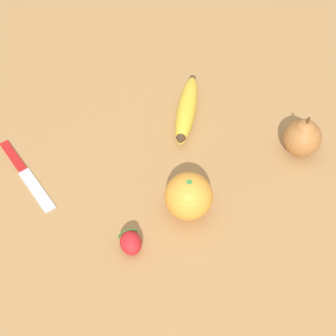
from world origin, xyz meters
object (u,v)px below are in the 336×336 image
(orange, at_px, (189,196))
(pear, at_px, (303,136))
(banana, at_px, (187,110))
(strawberry, at_px, (130,241))
(paring_knife, at_px, (24,172))

(orange, bearing_deg, pear, -116.78)
(banana, bearing_deg, strawberry, -9.24)
(paring_knife, bearing_deg, pear, 149.40)
(banana, xyz_separation_m, orange, (-0.12, 0.20, 0.02))
(banana, height_order, pear, pear)
(orange, distance_m, paring_knife, 0.32)
(pear, xyz_separation_m, strawberry, (0.16, 0.35, -0.02))
(orange, xyz_separation_m, paring_knife, (0.31, 0.09, -0.04))
(orange, xyz_separation_m, pear, (-0.12, -0.23, -0.00))
(banana, relative_size, orange, 2.37)
(pear, height_order, strawberry, pear)
(pear, relative_size, strawberry, 1.53)
(orange, height_order, pear, pear)
(banana, xyz_separation_m, strawberry, (-0.07, 0.31, -0.00))
(pear, bearing_deg, strawberry, 64.72)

